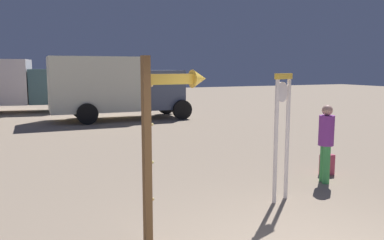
{
  "coord_description": "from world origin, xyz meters",
  "views": [
    {
      "loc": [
        -3.13,
        -3.34,
        2.39
      ],
      "look_at": [
        0.43,
        4.72,
        1.2
      ],
      "focal_mm": 36.3,
      "sensor_mm": 36.0,
      "label": 1
    }
  ],
  "objects_px": {
    "backpack": "(327,165)",
    "standing_clock": "(282,125)",
    "arrow_sign": "(167,121)",
    "person_near_clock": "(326,140)",
    "box_truck_near": "(113,86)"
  },
  "relations": [
    {
      "from": "arrow_sign",
      "to": "person_near_clock",
      "type": "relative_size",
      "value": 1.56
    },
    {
      "from": "backpack",
      "to": "standing_clock",
      "type": "bearing_deg",
      "value": -153.86
    },
    {
      "from": "standing_clock",
      "to": "person_near_clock",
      "type": "xyz_separation_m",
      "value": [
        1.54,
        0.55,
        -0.47
      ]
    },
    {
      "from": "person_near_clock",
      "to": "standing_clock",
      "type": "bearing_deg",
      "value": -160.44
    },
    {
      "from": "arrow_sign",
      "to": "backpack",
      "type": "xyz_separation_m",
      "value": [
        4.44,
        1.72,
        -1.46
      ]
    },
    {
      "from": "standing_clock",
      "to": "backpack",
      "type": "distance_m",
      "value": 2.52
    },
    {
      "from": "standing_clock",
      "to": "backpack",
      "type": "height_order",
      "value": "standing_clock"
    },
    {
      "from": "person_near_clock",
      "to": "backpack",
      "type": "xyz_separation_m",
      "value": [
        0.47,
        0.44,
        -0.69
      ]
    },
    {
      "from": "standing_clock",
      "to": "box_truck_near",
      "type": "distance_m",
      "value": 12.27
    },
    {
      "from": "person_near_clock",
      "to": "backpack",
      "type": "distance_m",
      "value": 0.94
    },
    {
      "from": "backpack",
      "to": "box_truck_near",
      "type": "distance_m",
      "value": 11.59
    },
    {
      "from": "person_near_clock",
      "to": "backpack",
      "type": "bearing_deg",
      "value": 43.16
    },
    {
      "from": "standing_clock",
      "to": "arrow_sign",
      "type": "relative_size",
      "value": 0.9
    },
    {
      "from": "backpack",
      "to": "box_truck_near",
      "type": "relative_size",
      "value": 0.07
    },
    {
      "from": "backpack",
      "to": "box_truck_near",
      "type": "height_order",
      "value": "box_truck_near"
    }
  ]
}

